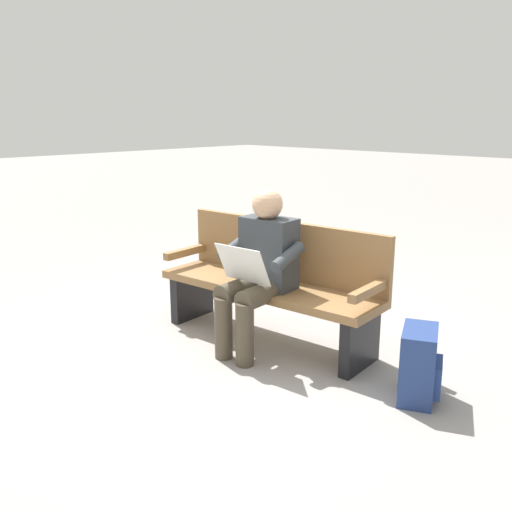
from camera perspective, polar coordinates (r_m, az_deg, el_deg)
ground_plane at (r=4.37m, az=1.09°, el=-8.51°), size 40.00×40.00×0.00m
bench_near at (r=4.27m, az=1.70°, el=-2.53°), size 1.84×0.64×0.90m
person_seated at (r=4.01m, az=0.34°, el=-1.10°), size 0.60×0.60×1.18m
backpack at (r=3.59m, az=16.28°, el=-10.60°), size 0.34×0.40×0.45m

